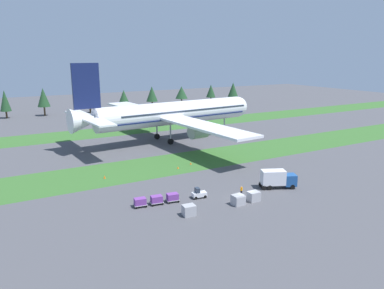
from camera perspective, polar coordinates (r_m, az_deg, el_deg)
The scene contains 18 objects.
ground_plane at distance 66.97m, azimuth 7.96°, elevation -8.44°, with size 400.00×400.00×0.00m, color #47474C.
grass_strip_near at distance 88.01m, azimuth -2.34°, elevation -2.87°, with size 320.00×16.05×0.01m, color #336028.
grass_strip_far at distance 127.82m, azimuth -11.32°, elevation 2.12°, with size 320.00×16.05×0.01m, color #336028.
airliner at distance 109.28m, azimuth -3.38°, elevation 4.86°, with size 58.99×72.94×23.22m.
baggage_tug at distance 66.70m, azimuth 1.07°, elevation -7.65°, with size 2.75×1.62×1.97m.
cargo_dolly_lead at distance 65.01m, azimuth -3.05°, elevation -8.15°, with size 2.37×1.77×1.55m.
cargo_dolly_second at distance 64.22m, azimuth -5.53°, elevation -8.48°, with size 2.37×1.77×1.55m.
cargo_dolly_third at distance 63.54m, azimuth -8.07°, elevation -8.80°, with size 2.37×1.77×1.55m.
catering_truck at distance 73.04m, azimuth 13.18°, elevation -5.14°, with size 7.29×4.96×3.58m.
ground_crew_marshaller at distance 68.61m, azimuth 7.70°, elevation -7.03°, with size 0.56×0.36×1.74m.
uld_container_0 at distance 59.78m, azimuth -0.49°, elevation -10.19°, with size 2.00×1.60×1.76m, color #A3A3A8.
uld_container_1 at distance 64.32m, azimuth 7.13°, elevation -8.52°, with size 2.00×1.60×1.77m, color #A3A3A8.
uld_container_2 at distance 64.26m, azimuth 7.23°, elevation -8.61°, with size 2.00×1.60×1.64m, color #A3A3A8.
uld_container_3 at distance 66.22m, azimuth 9.56°, elevation -7.95°, with size 2.00×1.60×1.74m, color #A3A3A8.
taxiway_marker_0 at distance 79.11m, azimuth -13.44°, elevation -4.91°, with size 0.44×0.44×0.69m, color orange.
taxiway_marker_1 at distance 86.68m, azimuth -0.20°, elevation -2.95°, with size 0.44×0.44×0.50m, color orange.
taxiway_marker_2 at distance 83.54m, azimuth -2.20°, elevation -3.59°, with size 0.44×0.44×0.52m, color orange.
distant_tree_line at distance 169.72m, azimuth -15.62°, elevation 7.02°, with size 163.59×9.15×12.07m.
Camera 1 is at (-37.92, -49.15, 25.12)m, focal length 34.31 mm.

